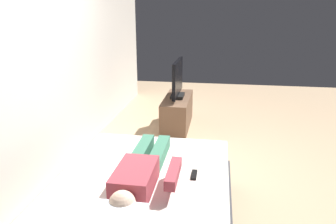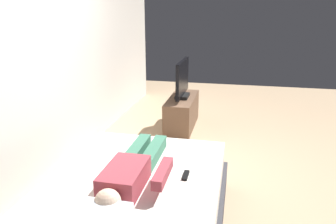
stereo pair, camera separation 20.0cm
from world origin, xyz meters
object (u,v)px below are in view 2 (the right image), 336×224
remote (186,175)px  tv_stand (182,112)px  bed (132,212)px  tv (182,80)px  person (132,171)px

remote → tv_stand: bearing=10.6°
bed → tv: (2.74, 0.07, 0.52)m
bed → tv_stand: size_ratio=1.81×
person → tv: tv is taller
bed → tv: tv is taller
tv_stand → tv: (-0.00, 0.00, 0.53)m
person → tv_stand: 2.73m
tv → tv_stand: bearing=0.0°
bed → tv: bearing=1.4°
person → tv: 2.71m
remote → tv_stand: 2.62m
tv → bed: bearing=-178.6°
person → tv_stand: (2.71, 0.07, -0.37)m
bed → tv_stand: bearing=1.4°
remote → tv_stand: remote is taller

